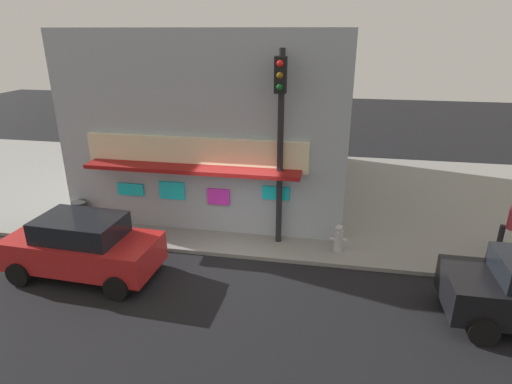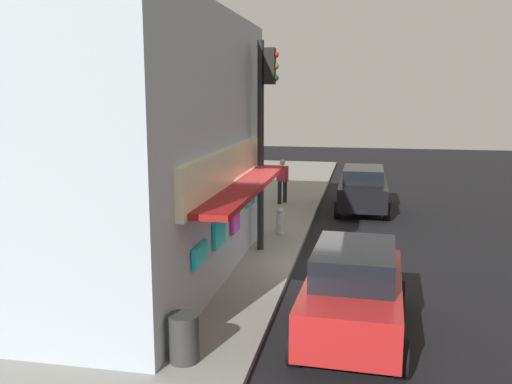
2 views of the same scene
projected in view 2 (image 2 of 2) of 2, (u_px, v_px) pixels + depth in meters
The scene contains 9 objects.
ground_plane at pixel (293, 269), 14.26m from camera, with size 64.62×64.62×0.00m, color black.
sidewalk at pixel (95, 255), 15.30m from camera, with size 43.08×11.06×0.12m, color gray.
corner_building at pixel (38, 145), 13.46m from camera, with size 9.19×10.28×6.22m.
traffic_light at pixel (264, 119), 14.97m from camera, with size 0.32×0.58×5.72m.
fire_hydrant at pixel (280, 221), 17.27m from camera, with size 0.50×0.26×0.84m.
trash_can at pixel (184, 338), 9.07m from camera, with size 0.51×0.51×0.80m, color #2D2D2D.
pedestrian at pixel (282, 179), 21.95m from camera, with size 0.56×0.54×1.75m.
parked_car_red at pixel (354, 291), 10.25m from camera, with size 4.10×2.07×1.70m.
parked_car_black at pixel (363, 188), 21.14m from camera, with size 4.37×1.98×1.67m.
Camera 2 is at (-13.61, -1.69, 4.49)m, focal length 38.88 mm.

